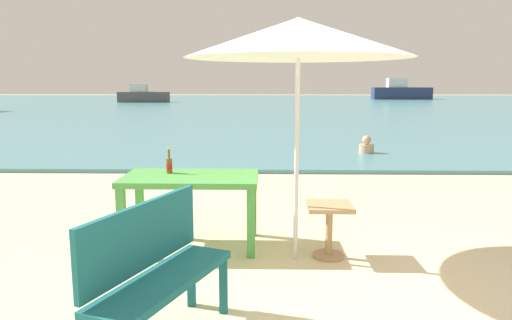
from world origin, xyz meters
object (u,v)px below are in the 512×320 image
beer_bottle_amber (169,164)px  side_table_wood (329,223)px  picnic_table_green (191,186)px  patio_umbrella (298,38)px  bench_teal_center (155,266)px  boat_ferry (143,96)px  swimmer_person (366,146)px  boat_sailboat (401,92)px

beer_bottle_amber → side_table_wood: (1.66, -0.44, -0.50)m
picnic_table_green → patio_umbrella: 1.86m
patio_umbrella → bench_teal_center: bearing=-123.4°
picnic_table_green → patio_umbrella: bearing=-19.3°
bench_teal_center → boat_ferry: 36.46m
bench_teal_center → beer_bottle_amber: bearing=98.7°
picnic_table_green → boat_ferry: size_ratio=0.35×
patio_umbrella → side_table_wood: bearing=11.4°
patio_umbrella → swimmer_person: 7.10m
side_table_wood → swimmer_person: bearing=75.1°
boat_ferry → beer_bottle_amber: bearing=-75.0°
beer_bottle_amber → boat_sailboat: bearing=71.2°
beer_bottle_amber → side_table_wood: 1.79m
picnic_table_green → patio_umbrella: patio_umbrella is taller
side_table_wood → swimmer_person: (1.72, 6.47, -0.11)m
swimmer_person → side_table_wood: bearing=-104.9°
boat_ferry → boat_sailboat: (22.56, 6.88, 0.18)m
patio_umbrella → side_table_wood: 1.80m
patio_umbrella → swimmer_person: size_ratio=5.61×
beer_bottle_amber → boat_ferry: bearing=105.0°
picnic_table_green → swimmer_person: bearing=63.0°
picnic_table_green → beer_bottle_amber: (-0.25, 0.13, 0.20)m
beer_bottle_amber → boat_ferry: size_ratio=0.07×
picnic_table_green → bench_teal_center: size_ratio=1.12×
boat_ferry → boat_sailboat: size_ratio=0.75×
picnic_table_green → side_table_wood: 1.48m
picnic_table_green → boat_sailboat: (13.43, 40.25, 0.13)m
beer_bottle_amber → patio_umbrella: patio_umbrella is taller
side_table_wood → patio_umbrella: bearing=-168.6°
side_table_wood → boat_sailboat: boat_sailboat is taller
boat_ferry → boat_sailboat: 23.59m
picnic_table_green → swimmer_person: (3.13, 6.16, -0.41)m
patio_umbrella → boat_sailboat: patio_umbrella is taller
swimmer_person → boat_sailboat: size_ratio=0.08×
beer_bottle_amber → boat_sailboat: boat_sailboat is taller
patio_umbrella → boat_ferry: (-10.21, 33.75, -1.51)m
side_table_wood → boat_sailboat: bearing=73.5°
beer_bottle_amber → swimmer_person: bearing=60.7°
beer_bottle_amber → swimmer_person: (3.38, 6.03, -0.61)m
patio_umbrella → side_table_wood: (0.33, 0.07, -1.76)m
side_table_wood → picnic_table_green: bearing=167.6°
patio_umbrella → boat_ferry: size_ratio=0.57×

